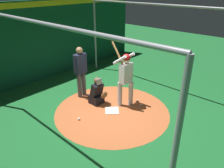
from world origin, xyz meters
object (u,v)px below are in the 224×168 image
at_px(batter, 126,75).
at_px(baseball_0, 141,105).
at_px(baseball_2, 79,119).
at_px(catcher, 97,93).
at_px(baseball_1, 138,100).
at_px(umpire, 81,69).
at_px(home_plate, 112,110).

xyz_separation_m(batter, baseball_0, (0.46, 0.29, -1.04)).
height_order(batter, baseball_2, batter).
height_order(catcher, baseball_0, catcher).
xyz_separation_m(baseball_1, baseball_2, (-0.63, -2.09, 0.00)).
height_order(batter, baseball_1, batter).
bearing_deg(baseball_0, umpire, -157.61).
bearing_deg(baseball_2, umpire, 135.99).
bearing_deg(baseball_0, batter, -147.49).
relative_size(catcher, baseball_0, 13.00).
distance_m(catcher, baseball_0, 1.51).
height_order(batter, umpire, batter).
bearing_deg(baseball_0, baseball_2, -115.23).
bearing_deg(umpire, home_plate, -1.05).
relative_size(baseball_1, baseball_2, 1.00).
relative_size(home_plate, baseball_2, 5.68).
height_order(batter, catcher, batter).
height_order(home_plate, batter, batter).
xyz_separation_m(home_plate, baseball_0, (0.52, 0.86, 0.03)).
bearing_deg(baseball_1, batter, -111.37).
height_order(home_plate, catcher, catcher).
relative_size(umpire, baseball_0, 24.56).
bearing_deg(baseball_2, home_plate, 70.26).
height_order(baseball_0, baseball_2, same).
distance_m(home_plate, baseball_2, 1.12).
relative_size(batter, baseball_0, 28.68).
xyz_separation_m(home_plate, umpire, (-1.50, 0.03, 1.02)).
distance_m(batter, umpire, 1.65).
bearing_deg(catcher, baseball_2, -73.73).
distance_m(baseball_1, baseball_2, 2.18).
height_order(umpire, baseball_1, umpire).
xyz_separation_m(home_plate, catcher, (-0.69, 0.02, 0.37)).
bearing_deg(baseball_2, baseball_0, 64.77).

